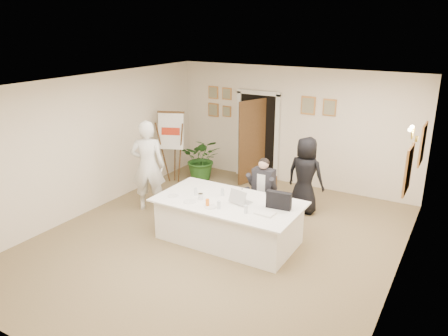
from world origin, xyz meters
TOP-DOWN VIEW (x-y plane):
  - floor at (0.00, 0.00)m, footprint 7.00×7.00m
  - ceiling at (0.00, 0.00)m, footprint 6.00×7.00m
  - wall_back at (0.00, 3.50)m, footprint 6.00×0.10m
  - wall_front at (0.00, -3.50)m, footprint 6.00×0.10m
  - wall_left at (-3.00, 0.00)m, footprint 0.10×7.00m
  - wall_right at (3.00, 0.00)m, footprint 0.10×7.00m
  - doorway at (-0.88, 3.32)m, footprint 1.14×0.86m
  - pictures_back_wall at (-0.80, 3.47)m, footprint 3.40×0.06m
  - pictures_right_wall at (2.97, 1.20)m, footprint 0.06×2.20m
  - wall_sconce at (2.90, 1.20)m, footprint 0.20×0.30m
  - conference_table at (0.17, 0.11)m, footprint 2.57×1.38m
  - seated_man at (0.35, 1.12)m, footprint 0.67×0.70m
  - flip_chart at (-2.50, 2.06)m, footprint 0.63×0.49m
  - standing_man at (-1.96, 0.50)m, footprint 0.83×0.74m
  - standing_woman at (0.89, 2.00)m, footprint 0.83×0.58m
  - potted_palm at (-2.00, 2.60)m, footprint 1.23×1.16m
  - laptop at (0.38, 0.17)m, footprint 0.42×0.44m
  - laptop_bag at (1.06, 0.25)m, footprint 0.43×0.16m
  - paper_stack at (0.96, -0.07)m, footprint 0.33×0.24m
  - plate_left at (-0.80, -0.21)m, footprint 0.24×0.24m
  - plate_mid at (-0.39, -0.28)m, footprint 0.23×0.23m
  - plate_near at (0.04, -0.29)m, footprint 0.25×0.25m
  - glass_a at (-0.48, 0.04)m, footprint 0.07×0.07m
  - glass_b at (0.20, -0.27)m, footprint 0.08×0.08m
  - glass_c at (0.68, -0.21)m, footprint 0.07×0.07m
  - glass_d at (-0.04, 0.26)m, footprint 0.08×0.08m
  - oj_glass at (-0.02, -0.28)m, footprint 0.08×0.08m
  - steel_jug at (-0.29, -0.08)m, footprint 0.11×0.11m

SIDE VIEW (x-z plane):
  - floor at x=0.00m, z-range 0.00..0.00m
  - conference_table at x=0.17m, z-range 0.01..0.78m
  - potted_palm at x=-2.00m, z-range 0.00..1.08m
  - seated_man at x=0.35m, z-range 0.00..1.33m
  - plate_left at x=-0.80m, z-range 0.78..0.79m
  - plate_mid at x=-0.39m, z-range 0.78..0.79m
  - plate_near at x=0.04m, z-range 0.78..0.79m
  - paper_stack at x=0.96m, z-range 0.78..0.81m
  - standing_woman at x=0.89m, z-range 0.00..1.60m
  - flip_chart at x=-2.50m, z-range -0.06..1.68m
  - steel_jug at x=-0.29m, z-range 0.78..0.89m
  - oj_glass at x=-0.02m, z-range 0.78..0.91m
  - glass_a at x=-0.48m, z-range 0.77..0.92m
  - glass_b at x=0.20m, z-range 0.77..0.92m
  - glass_c at x=0.68m, z-range 0.77..0.92m
  - glass_d at x=-0.04m, z-range 0.77..0.92m
  - laptop at x=0.38m, z-range 0.77..1.05m
  - laptop_bag at x=1.06m, z-range 0.78..1.07m
  - standing_man at x=-1.96m, z-range 0.00..1.91m
  - doorway at x=-0.88m, z-range -0.06..2.14m
  - wall_back at x=0.00m, z-range 0.00..2.80m
  - wall_front at x=0.00m, z-range 0.00..2.80m
  - wall_left at x=-3.00m, z-range 0.00..2.80m
  - wall_right at x=3.00m, z-range 0.00..2.80m
  - pictures_right_wall at x=2.97m, z-range 1.35..2.15m
  - pictures_back_wall at x=-0.80m, z-range 1.45..2.25m
  - wall_sconce at x=2.90m, z-range 1.98..2.22m
  - ceiling at x=0.00m, z-range 2.79..2.81m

